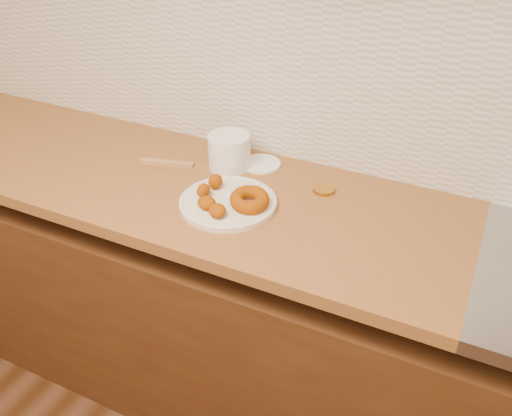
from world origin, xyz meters
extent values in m
cube|color=tan|center=(0.00, 2.00, 1.35)|extent=(4.00, 0.02, 2.70)
cube|color=#482A13|center=(0.00, 1.69, 0.39)|extent=(3.60, 0.60, 0.77)
cube|color=brown|center=(-0.65, 1.69, 0.88)|extent=(2.30, 0.62, 0.04)
cube|color=beige|center=(0.00, 1.99, 1.20)|extent=(3.60, 0.02, 0.60)
cylinder|color=silver|center=(-0.19, 1.63, 0.91)|extent=(0.28, 0.28, 0.02)
torus|color=#9C4000|center=(-0.12, 1.63, 0.94)|extent=(0.16, 0.16, 0.05)
ellipsoid|color=#9C4000|center=(-0.25, 1.67, 0.94)|extent=(0.05, 0.06, 0.05)
ellipsoid|color=#9C4000|center=(-0.26, 1.61, 0.94)|extent=(0.04, 0.05, 0.04)
ellipsoid|color=#9C4000|center=(-0.22, 1.57, 0.93)|extent=(0.06, 0.06, 0.04)
ellipsoid|color=#9C4000|center=(-0.18, 1.55, 0.93)|extent=(0.07, 0.07, 0.03)
cylinder|color=white|center=(-0.29, 1.83, 0.96)|extent=(0.17, 0.17, 0.11)
cylinder|color=white|center=(-0.20, 1.89, 0.90)|extent=(0.16, 0.16, 0.01)
cylinder|color=#AC7622|center=(0.04, 1.82, 0.91)|extent=(0.08, 0.08, 0.01)
cube|color=#A97849|center=(-0.48, 1.75, 0.91)|extent=(0.18, 0.07, 0.01)
camera|label=1|loc=(0.46, 0.48, 1.76)|focal=38.00mm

